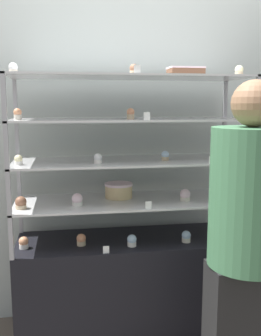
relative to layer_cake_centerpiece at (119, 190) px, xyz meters
name	(u,v)px	position (x,y,z in m)	size (l,w,h in m)	color
ground_plane	(130,335)	(0.07, -0.07, -0.99)	(20.00, 20.00, 0.00)	brown
back_wall	(122,138)	(0.07, 0.32, 0.31)	(8.00, 0.05, 2.60)	#A8B2AD
display_base	(130,288)	(0.07, -0.07, -0.65)	(1.44, 0.50, 0.68)	black
display_riser_lower	(130,202)	(0.07, -0.07, -0.06)	(1.44, 0.50, 0.26)	#99999E
display_riser_middle	(130,162)	(0.07, -0.07, 0.19)	(1.44, 0.50, 0.26)	#99999E
display_riser_upper	(130,121)	(0.07, -0.07, 0.45)	(1.44, 0.50, 0.26)	#99999E
display_riser_top	(130,78)	(0.07, -0.07, 0.71)	(1.44, 0.50, 0.26)	#99999E
layer_cake_centerpiece	(119,190)	(0.00, 0.00, 0.00)	(0.18, 0.18, 0.10)	#DBBC84
sheet_cake_frosted	(185,72)	(0.41, -0.08, 0.75)	(0.21, 0.14, 0.06)	brown
cupcake_0	(24,243)	(-0.60, -0.14, -0.27)	(0.06, 0.06, 0.07)	white
cupcake_1	(81,240)	(-0.25, -0.15, -0.27)	(0.06, 0.06, 0.07)	#CCB28C
cupcake_2	(132,241)	(0.05, -0.21, -0.27)	(0.06, 0.06, 0.07)	white
cupcake_3	(186,237)	(0.40, -0.19, -0.27)	(0.06, 0.06, 0.07)	beige
cupcake_4	(235,234)	(0.73, -0.20, -0.27)	(0.06, 0.06, 0.07)	white
price_tag_0	(106,250)	(-0.12, -0.30, -0.28)	(0.04, 0.00, 0.04)	white
cupcake_5	(21,203)	(-0.60, -0.18, -0.01)	(0.07, 0.07, 0.07)	#CCB28C
cupcake_6	(77,200)	(-0.27, -0.16, -0.01)	(0.07, 0.07, 0.07)	white
cupcake_7	(185,195)	(0.40, -0.15, -0.01)	(0.07, 0.07, 0.07)	beige
cupcake_8	(231,193)	(0.72, -0.13, -0.01)	(0.07, 0.07, 0.07)	white
price_tag_1	(148,205)	(0.13, -0.30, -0.03)	(0.04, 0.00, 0.04)	white
cupcake_9	(18,160)	(-0.60, -0.17, 0.24)	(0.05, 0.05, 0.06)	white
cupcake_10	(98,159)	(-0.15, -0.18, 0.24)	(0.05, 0.05, 0.06)	white
cupcake_11	(165,156)	(0.28, -0.12, 0.24)	(0.05, 0.05, 0.06)	#CCB28C
cupcake_12	(237,156)	(0.72, -0.18, 0.24)	(0.05, 0.05, 0.06)	beige
price_tag_2	(212,160)	(0.51, -0.30, 0.23)	(0.04, 0.00, 0.04)	white
cupcake_13	(18,114)	(-0.60, -0.12, 0.50)	(0.05, 0.05, 0.07)	beige
cupcake_14	(131,114)	(0.06, -0.14, 0.50)	(0.05, 0.05, 0.07)	#CCB28C
cupcake_15	(237,113)	(0.73, -0.15, 0.50)	(0.05, 0.05, 0.07)	beige
price_tag_3	(147,116)	(0.12, -0.30, 0.49)	(0.04, 0.00, 0.04)	white
cupcake_16	(13,69)	(-0.61, -0.11, 0.75)	(0.05, 0.05, 0.06)	beige
cupcake_17	(134,70)	(0.07, -0.15, 0.75)	(0.05, 0.05, 0.06)	#CCB28C
cupcake_18	(239,71)	(0.72, -0.16, 0.75)	(0.05, 0.05, 0.06)	#CCB28C
price_tag_4	(137,69)	(0.06, -0.30, 0.74)	(0.04, 0.00, 0.04)	white
customer_figure	(248,242)	(0.53, -0.77, -0.10)	(0.39, 0.39, 1.65)	black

